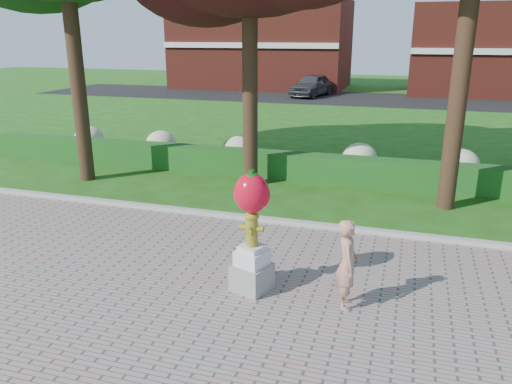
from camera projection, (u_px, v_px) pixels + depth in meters
ground at (253, 285)px, 8.99m from camera, size 100.00×100.00×0.00m
curb at (292, 223)px, 11.70m from camera, size 40.00×0.18×0.15m
lawn_hedge at (323, 168)px, 15.24m from camera, size 24.00×0.70×0.80m
hydrangea_row at (346, 157)px, 15.95m from camera, size 20.10×1.10×0.99m
street at (376, 99)px, 34.47m from camera, size 50.00×8.00×0.02m
building_left at (262, 44)px, 41.71m from camera, size 14.00×8.00×7.00m
building_right at (496, 50)px, 36.70m from camera, size 12.00×8.00×6.40m
hydrant_sculpture at (252, 228)px, 8.41m from camera, size 0.75×0.75×2.16m
woman at (347, 264)px, 7.98m from camera, size 0.47×0.61×1.51m
parked_car at (312, 85)px, 35.90m from camera, size 2.89×4.96×1.59m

